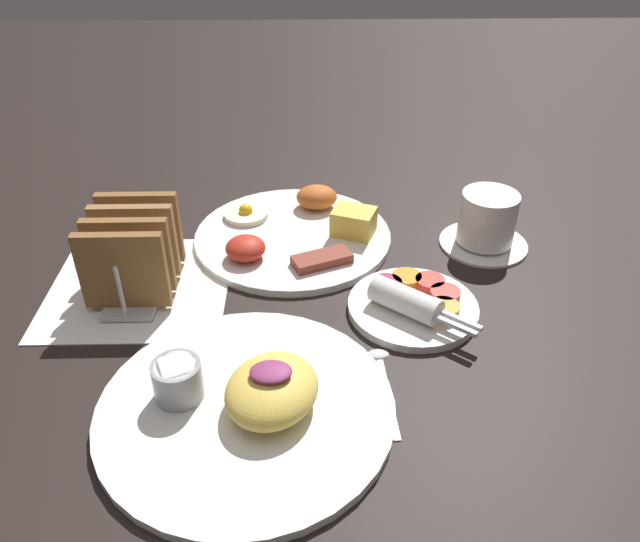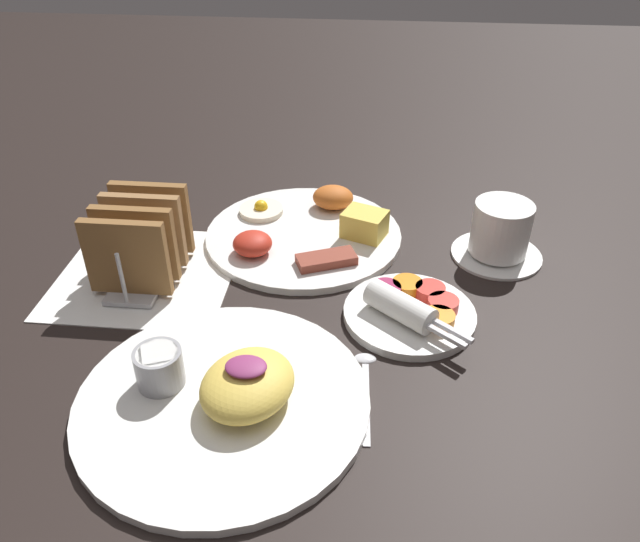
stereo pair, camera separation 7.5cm
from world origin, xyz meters
The scene contains 8 objects.
ground_plane centered at (0.00, 0.00, 0.00)m, with size 3.00×3.00×0.00m, color black.
napkin_flat centered at (-0.16, 0.06, 0.00)m, with size 0.22×0.22×0.00m.
plate_breakfast centered at (0.03, 0.17, 0.01)m, with size 0.27×0.27×0.05m.
plate_condiments centered at (0.17, 0.00, 0.01)m, with size 0.15×0.16×0.04m.
plate_foreground centered at (-0.01, -0.15, 0.01)m, with size 0.29×0.29×0.06m.
toast_rack centered at (-0.16, 0.06, 0.05)m, with size 0.10×0.15×0.10m.
coffee_cup centered at (0.29, 0.14, 0.04)m, with size 0.12×0.12×0.08m.
teaspoon centered at (0.12, -0.11, 0.00)m, with size 0.02×0.13×0.01m.
Camera 1 is at (0.05, -0.58, 0.46)m, focal length 35.00 mm.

